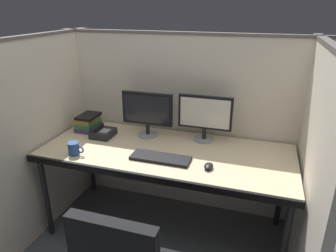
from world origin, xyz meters
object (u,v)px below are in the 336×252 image
(book_stack, at_px, (88,122))
(desk_phone, at_px, (102,133))
(keyboard_main, at_px, (161,158))
(computer_mouse, at_px, (209,166))
(desk, at_px, (166,157))
(monitor_right, at_px, (205,115))
(coffee_mug, at_px, (74,149))
(monitor_left, at_px, (147,111))

(book_stack, xyz_separation_m, desk_phone, (0.19, -0.09, -0.04))
(keyboard_main, bearing_deg, computer_mouse, -4.02)
(desk, distance_m, monitor_right, 0.46)
(book_stack, bearing_deg, coffee_mug, -70.90)
(computer_mouse, xyz_separation_m, book_stack, (-1.14, 0.36, 0.05))
(computer_mouse, xyz_separation_m, desk_phone, (-0.95, 0.27, 0.02))
(desk, relative_size, coffee_mug, 15.08)
(keyboard_main, distance_m, book_stack, 0.86)
(monitor_right, xyz_separation_m, computer_mouse, (0.12, -0.45, -0.20))
(monitor_right, xyz_separation_m, book_stack, (-1.02, -0.09, -0.15))
(desk, height_order, coffee_mug, coffee_mug)
(computer_mouse, relative_size, book_stack, 0.44)
(keyboard_main, bearing_deg, desk_phone, 157.72)
(monitor_right, xyz_separation_m, coffee_mug, (-0.86, -0.54, -0.17))
(monitor_right, bearing_deg, book_stack, -175.19)
(monitor_left, relative_size, monitor_right, 1.00)
(monitor_right, height_order, coffee_mug, monitor_right)
(monitor_right, distance_m, coffee_mug, 1.03)
(computer_mouse, bearing_deg, book_stack, 162.39)
(coffee_mug, relative_size, desk_phone, 0.66)
(monitor_left, distance_m, computer_mouse, 0.74)
(monitor_left, distance_m, book_stack, 0.57)
(monitor_left, height_order, book_stack, monitor_left)
(desk, xyz_separation_m, keyboard_main, (0.01, -0.14, 0.06))
(desk, relative_size, computer_mouse, 19.79)
(book_stack, xyz_separation_m, coffee_mug, (0.16, -0.46, -0.02))
(keyboard_main, distance_m, coffee_mug, 0.64)
(monitor_left, height_order, keyboard_main, monitor_left)
(computer_mouse, bearing_deg, desk, 155.49)
(book_stack, bearing_deg, keyboard_main, -23.16)
(desk, bearing_deg, monitor_right, 50.15)
(monitor_right, bearing_deg, desk, -129.85)
(desk, xyz_separation_m, coffee_mug, (-0.62, -0.26, 0.10))
(monitor_left, height_order, desk_phone, monitor_left)
(keyboard_main, xyz_separation_m, computer_mouse, (0.35, -0.02, 0.01))
(desk, distance_m, monitor_left, 0.43)
(desk, distance_m, computer_mouse, 0.40)
(desk, xyz_separation_m, computer_mouse, (0.36, -0.16, 0.07))
(desk, bearing_deg, coffee_mug, -157.50)
(monitor_right, height_order, computer_mouse, monitor_right)
(monitor_left, relative_size, computer_mouse, 4.48)
(monitor_left, xyz_separation_m, coffee_mug, (-0.39, -0.50, -0.17))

